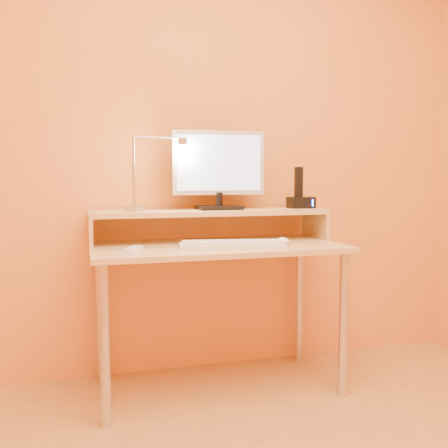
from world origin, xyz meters
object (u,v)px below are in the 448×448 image
object	(u,v)px
monitor_panel	(219,163)
phone_dock	(301,202)
lamp_base	(134,209)
mouse	(283,241)
remote_control	(132,251)
keyboard	(232,245)

from	to	relation	value
monitor_panel	phone_dock	xyz separation A→B (m)	(0.46, -0.01, -0.21)
lamp_base	mouse	distance (m)	0.74
mouse	remote_control	bearing A→B (deg)	-165.72
phone_dock	keyboard	xyz separation A→B (m)	(-0.47, -0.28, -0.18)
phone_dock	keyboard	world-z (taller)	phone_dock
mouse	remote_control	xyz separation A→B (m)	(-0.73, -0.09, -0.01)
phone_dock	mouse	xyz separation A→B (m)	(-0.20, -0.23, -0.17)
monitor_panel	lamp_base	size ratio (longest dim) A/B	4.76
remote_control	phone_dock	bearing A→B (deg)	41.27
monitor_panel	mouse	bearing A→B (deg)	-40.77
lamp_base	keyboard	distance (m)	0.52
lamp_base	phone_dock	xyz separation A→B (m)	(0.89, 0.03, 0.02)
monitor_panel	lamp_base	xyz separation A→B (m)	(-0.43, -0.04, -0.23)
lamp_base	mouse	xyz separation A→B (m)	(0.69, -0.20, -0.16)
monitor_panel	lamp_base	world-z (taller)	monitor_panel
monitor_panel	mouse	world-z (taller)	monitor_panel
keyboard	mouse	xyz separation A→B (m)	(0.27, 0.05, 0.01)
lamp_base	remote_control	xyz separation A→B (m)	(-0.04, -0.29, -0.16)
lamp_base	phone_dock	world-z (taller)	phone_dock
monitor_panel	mouse	distance (m)	0.52
lamp_base	mouse	world-z (taller)	lamp_base
monitor_panel	remote_control	world-z (taller)	monitor_panel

